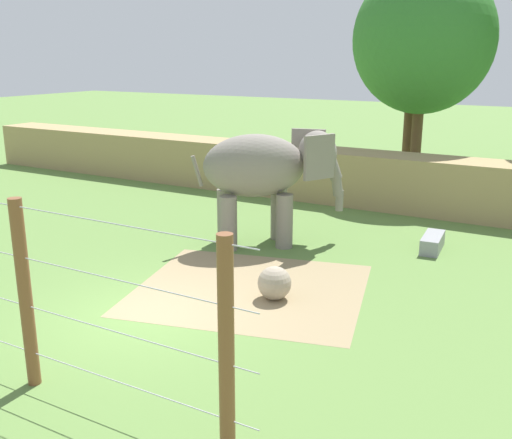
% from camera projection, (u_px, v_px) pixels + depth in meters
% --- Properties ---
extents(ground_plane, '(120.00, 120.00, 0.00)m').
position_uv_depth(ground_plane, '(146.00, 315.00, 12.70)').
color(ground_plane, '#5B7F3D').
extents(dirt_patch, '(6.25, 5.84, 0.01)m').
position_uv_depth(dirt_patch, '(250.00, 289.00, 14.09)').
color(dirt_patch, '#937F5B').
rests_on(dirt_patch, ground).
extents(embankment_wall, '(36.00, 1.80, 1.93)m').
position_uv_depth(embankment_wall, '(347.00, 177.00, 22.20)').
color(embankment_wall, tan).
rests_on(embankment_wall, ground).
extents(elephant, '(3.89, 3.45, 3.29)m').
position_uv_depth(elephant, '(266.00, 171.00, 16.92)').
color(elephant, gray).
rests_on(elephant, ground).
extents(enrichment_ball, '(0.77, 0.77, 0.77)m').
position_uv_depth(enrichment_ball, '(275.00, 283.00, 13.42)').
color(enrichment_ball, gray).
rests_on(enrichment_ball, ground).
extents(cable_fence, '(8.98, 0.22, 3.22)m').
position_uv_depth(cable_fence, '(21.00, 293.00, 9.67)').
color(cable_fence, brown).
rests_on(cable_fence, ground).
extents(feed_trough, '(0.62, 1.44, 0.44)m').
position_uv_depth(feed_trough, '(432.00, 243.00, 16.85)').
color(feed_trough, gray).
rests_on(feed_trough, ground).
extents(tree_far_left, '(4.30, 4.30, 8.47)m').
position_uv_depth(tree_far_left, '(415.00, 34.00, 24.14)').
color(tree_far_left, brown).
rests_on(tree_far_left, ground).
extents(tree_behind_wall, '(5.57, 5.57, 8.87)m').
position_uv_depth(tree_behind_wall, '(423.00, 40.00, 23.49)').
color(tree_behind_wall, brown).
rests_on(tree_behind_wall, ground).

